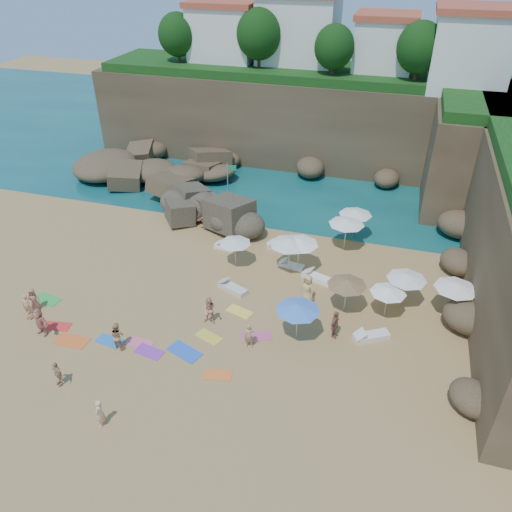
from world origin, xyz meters
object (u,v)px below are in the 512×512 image
(parasol_2, at_px, (290,242))
(person_stand_4, at_px, (308,289))
(person_stand_5, at_px, (207,220))
(lounger_0, at_px, (226,247))
(parasol_1, at_px, (356,212))
(parasol_0, at_px, (347,222))
(person_stand_0, at_px, (27,305))
(person_stand_3, at_px, (335,324))
(person_stand_1, at_px, (117,336))
(person_stand_2, at_px, (224,221))
(rock_outcrop, at_px, (215,224))
(person_stand_6, at_px, (100,413))
(flag_pole, at_px, (229,181))

(parasol_2, distance_m, person_stand_4, 3.75)
(person_stand_5, bearing_deg, lounger_0, -65.04)
(parasol_1, bearing_deg, parasol_0, -102.96)
(person_stand_0, xyz_separation_m, person_stand_3, (17.71, 3.33, 0.14))
(person_stand_1, bearing_deg, person_stand_2, -83.76)
(rock_outcrop, distance_m, person_stand_3, 15.13)
(parasol_0, bearing_deg, lounger_0, -163.07)
(parasol_2, xyz_separation_m, person_stand_0, (-13.72, -8.98, -1.55))
(parasol_0, distance_m, parasol_1, 1.81)
(rock_outcrop, distance_m, person_stand_4, 11.79)
(lounger_0, relative_size, person_stand_4, 0.88)
(parasol_1, bearing_deg, rock_outcrop, -174.43)
(person_stand_4, relative_size, person_stand_5, 1.21)
(parasol_2, relative_size, person_stand_2, 1.37)
(parasol_1, height_order, parasol_2, parasol_2)
(person_stand_3, relative_size, person_stand_6, 1.11)
(person_stand_4, bearing_deg, flag_pole, 160.11)
(person_stand_0, height_order, person_stand_2, person_stand_2)
(lounger_0, height_order, person_stand_1, person_stand_1)
(person_stand_3, distance_m, person_stand_6, 13.02)
(parasol_0, relative_size, person_stand_3, 1.45)
(rock_outcrop, bearing_deg, parasol_0, -4.02)
(person_stand_0, bearing_deg, person_stand_1, -19.70)
(parasol_0, distance_m, parasol_2, 5.06)
(parasol_0, bearing_deg, parasol_1, 77.04)
(person_stand_3, relative_size, person_stand_5, 1.08)
(lounger_0, relative_size, person_stand_5, 1.06)
(person_stand_2, height_order, person_stand_4, person_stand_4)
(flag_pole, distance_m, person_stand_6, 22.19)
(rock_outcrop, height_order, person_stand_1, person_stand_1)
(parasol_0, distance_m, person_stand_1, 17.34)
(lounger_0, bearing_deg, parasol_1, 33.22)
(lounger_0, bearing_deg, person_stand_6, -84.35)
(person_stand_4, bearing_deg, parasol_2, 152.67)
(person_stand_1, xyz_separation_m, person_stand_2, (1.32, 13.56, 0.12))
(flag_pole, distance_m, lounger_0, 6.61)
(flag_pole, height_order, person_stand_4, flag_pole)
(person_stand_3, distance_m, person_stand_5, 14.67)
(lounger_0, distance_m, person_stand_0, 13.60)
(parasol_1, height_order, person_stand_6, parasol_1)
(person_stand_4, distance_m, person_stand_6, 13.81)
(parasol_0, distance_m, person_stand_6, 20.56)
(person_stand_0, bearing_deg, person_stand_3, -0.96)
(parasol_2, height_order, person_stand_5, parasol_2)
(rock_outcrop, relative_size, parasol_1, 2.84)
(flag_pole, relative_size, parasol_0, 1.58)
(parasol_0, height_order, person_stand_4, parasol_0)
(person_stand_2, xyz_separation_m, person_stand_3, (9.86, -9.30, -0.09))
(person_stand_1, relative_size, person_stand_5, 1.05)
(parasol_2, bearing_deg, person_stand_3, -54.75)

